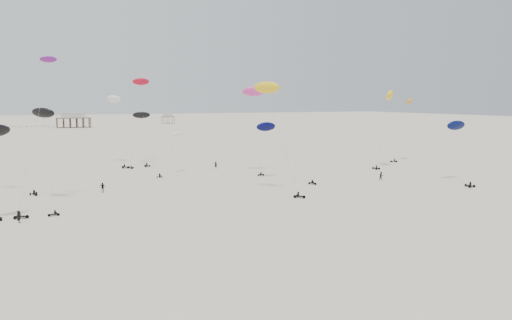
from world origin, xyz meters
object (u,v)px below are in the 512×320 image
rig_0 (3,124)px  rig_3 (274,136)px  pavilion_main (73,121)px  spectator_0 (19,223)px  pavilion_small (168,119)px

rig_0 → rig_3: bearing=152.5°
pavilion_main → rig_0: rig_0 is taller
pavilion_main → spectator_0: size_ratio=9.78×
rig_0 → pavilion_main: bearing=-118.6°
pavilion_main → spectator_0: 265.64m
rig_0 → rig_3: size_ratio=1.18×
pavilion_main → spectator_0: (-28.62, -264.06, -4.22)m
pavilion_small → rig_3: 276.82m
pavilion_small → rig_3: rig_3 is taller
rig_3 → pavilion_main: bearing=-92.8°
pavilion_small → rig_0: (-101.09, -266.64, 9.64)m
rig_0 → spectator_0: 30.50m
pavilion_small → rig_0: bearing=-110.8°
spectator_0 → pavilion_small: bearing=-60.0°
pavilion_main → pavilion_small: size_ratio=2.33×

